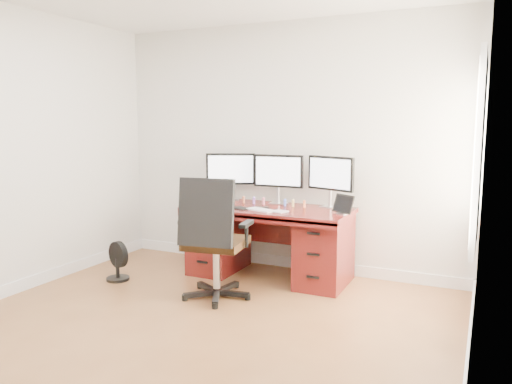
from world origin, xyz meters
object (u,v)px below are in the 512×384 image
at_px(desk, 269,240).
at_px(keyboard, 261,210).
at_px(monitor_center, 278,173).
at_px(office_chair, 214,260).
at_px(floor_fan, 117,262).

relative_size(desk, keyboard, 5.63).
xyz_separation_m(monitor_center, keyboard, (0.01, -0.47, -0.33)).
bearing_deg(office_chair, desk, 68.80).
xyz_separation_m(desk, monitor_center, (0.00, 0.24, 0.68)).
distance_m(office_chair, monitor_center, 1.30).
relative_size(desk, office_chair, 1.48).
bearing_deg(office_chair, keyboard, 63.40).
relative_size(desk, monitor_center, 3.09).
height_order(desk, office_chair, office_chair).
distance_m(floor_fan, monitor_center, 1.93).
xyz_separation_m(floor_fan, monitor_center, (1.38, 1.01, 0.89)).
bearing_deg(floor_fan, monitor_center, 53.38).
bearing_deg(floor_fan, desk, 46.40).
bearing_deg(desk, office_chair, -102.63).
distance_m(office_chair, keyboard, 0.74).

